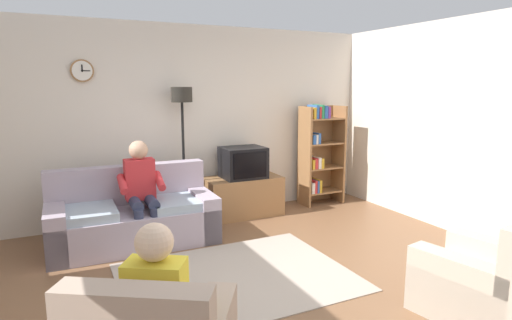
{
  "coord_description": "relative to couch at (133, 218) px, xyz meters",
  "views": [
    {
      "loc": [
        -1.77,
        -3.23,
        1.88
      ],
      "look_at": [
        0.2,
        0.86,
        1.08
      ],
      "focal_mm": 29.85,
      "sensor_mm": 36.0,
      "label": 1
    }
  ],
  "objects": [
    {
      "name": "person_in_left_armchair",
      "position": [
        -0.29,
        -2.66,
        0.29
      ],
      "size": [
        0.61,
        0.64,
        1.12
      ],
      "color": "yellow",
      "rests_on": "ground_plane"
    },
    {
      "name": "person_on_couch",
      "position": [
        0.09,
        -0.11,
        0.39
      ],
      "size": [
        0.52,
        0.54,
        1.24
      ],
      "color": "red",
      "rests_on": "ground_plane"
    },
    {
      "name": "couch",
      "position": [
        0.0,
        0.0,
        0.0
      ],
      "size": [
        1.92,
        0.92,
        0.9
      ],
      "color": "#A899A8",
      "rests_on": "ground_plane"
    },
    {
      "name": "back_wall_assembly",
      "position": [
        0.97,
        0.87,
        1.04
      ],
      "size": [
        6.2,
        0.17,
        2.7
      ],
      "color": "silver",
      "rests_on": "ground_plane"
    },
    {
      "name": "tv",
      "position": [
        1.63,
        0.43,
        0.47
      ],
      "size": [
        0.6,
        0.49,
        0.44
      ],
      "color": "black",
      "rests_on": "tv_stand"
    },
    {
      "name": "tv_stand",
      "position": [
        1.63,
        0.46,
        -0.03
      ],
      "size": [
        1.1,
        0.56,
        0.56
      ],
      "color": "olive",
      "rests_on": "ground_plane"
    },
    {
      "name": "floor_lamp",
      "position": [
        0.8,
        0.56,
        1.14
      ],
      "size": [
        0.28,
        0.28,
        1.85
      ],
      "color": "black",
      "rests_on": "ground_plane"
    },
    {
      "name": "area_rug",
      "position": [
        0.74,
        -1.39,
        -0.31
      ],
      "size": [
        2.2,
        1.7,
        0.01
      ],
      "primitive_type": "cube",
      "color": "#AD9E8E",
      "rests_on": "ground_plane"
    },
    {
      "name": "armchair_near_bookshelf",
      "position": [
        2.28,
        -2.93,
        -0.02
      ],
      "size": [
        0.95,
        1.01,
        0.9
      ],
      "color": "#BCAD99",
      "rests_on": "ground_plane"
    },
    {
      "name": "ground_plane",
      "position": [
        0.97,
        -1.79,
        -0.31
      ],
      "size": [
        12.0,
        12.0,
        0.0
      ],
      "primitive_type": "plane",
      "color": "brown"
    },
    {
      "name": "bookshelf",
      "position": [
        2.98,
        0.53,
        0.51
      ],
      "size": [
        0.68,
        0.36,
        1.58
      ],
      "color": "olive",
      "rests_on": "ground_plane"
    },
    {
      "name": "right_wall",
      "position": [
        3.83,
        -1.79,
        1.04
      ],
      "size": [
        0.12,
        5.8,
        2.7
      ],
      "primitive_type": "cube",
      "color": "silver",
      "rests_on": "ground_plane"
    }
  ]
}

